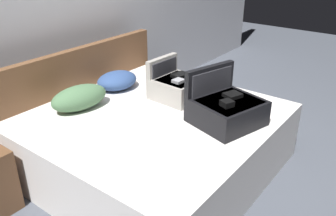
# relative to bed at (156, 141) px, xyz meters

# --- Properties ---
(ground_plane) EXTENTS (12.00, 12.00, 0.00)m
(ground_plane) POSITION_rel_bed_xyz_m (0.00, -0.40, -0.26)
(ground_plane) COLOR #4C515B
(back_wall) EXTENTS (8.00, 0.10, 2.60)m
(back_wall) POSITION_rel_bed_xyz_m (0.00, 1.25, 1.04)
(back_wall) COLOR silver
(back_wall) RESTS_ON ground
(bed) EXTENTS (1.90, 1.81, 0.52)m
(bed) POSITION_rel_bed_xyz_m (0.00, 0.00, 0.00)
(bed) COLOR silver
(bed) RESTS_ON ground
(headboard) EXTENTS (1.94, 0.08, 0.92)m
(headboard) POSITION_rel_bed_xyz_m (0.00, 0.94, 0.20)
(headboard) COLOR brown
(headboard) RESTS_ON ground
(hard_case_large) EXTENTS (0.59, 0.58, 0.42)m
(hard_case_large) POSITION_rel_bed_xyz_m (0.23, -0.53, 0.39)
(hard_case_large) COLOR black
(hard_case_large) RESTS_ON bed
(hard_case_medium) EXTENTS (0.40, 0.42, 0.35)m
(hard_case_medium) POSITION_rel_bed_xyz_m (0.38, 0.06, 0.38)
(hard_case_medium) COLOR gray
(hard_case_medium) RESTS_ON bed
(pillow_near_headboard) EXTENTS (0.54, 0.35, 0.20)m
(pillow_near_headboard) POSITION_rel_bed_xyz_m (-0.30, 0.58, 0.36)
(pillow_near_headboard) COLOR #4C724C
(pillow_near_headboard) RESTS_ON bed
(pillow_center_head) EXTENTS (0.45, 0.37, 0.17)m
(pillow_center_head) POSITION_rel_bed_xyz_m (0.22, 0.65, 0.34)
(pillow_center_head) COLOR navy
(pillow_center_head) RESTS_ON bed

